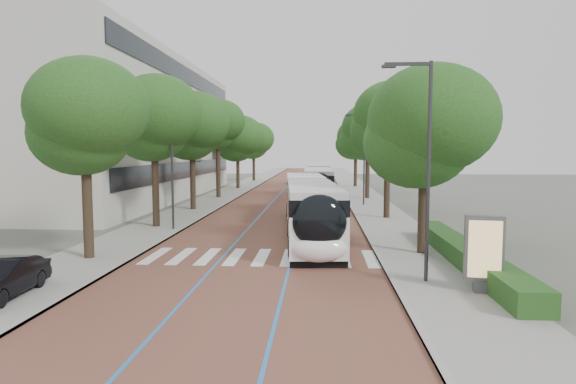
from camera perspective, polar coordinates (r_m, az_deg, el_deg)
name	(u,v)px	position (r m, az deg, el deg)	size (l,w,h in m)	color
ground	(254,263)	(21.50, -4.01, -8.34)	(160.00, 160.00, 0.00)	#51544C
road	(297,189)	(61.00, 1.02, 0.35)	(11.00, 140.00, 0.02)	brown
sidewalk_left	(238,188)	(61.80, -5.94, 0.43)	(4.00, 140.00, 0.12)	gray
sidewalk_right	(356,189)	(61.10, 8.07, 0.36)	(4.00, 140.00, 0.12)	gray
kerb_left	(253,188)	(61.51, -4.20, 0.42)	(0.20, 140.00, 0.14)	gray
kerb_right	(341,189)	(60.99, 6.29, 0.37)	(0.20, 140.00, 0.14)	gray
zebra_crossing	(262,257)	(22.44, -3.16, -7.70)	(10.55, 3.60, 0.01)	silver
lane_line_left	(284,189)	(61.09, -0.48, 0.37)	(0.12, 126.00, 0.01)	#2265AB
lane_line_right	(309,189)	(60.94, 2.53, 0.35)	(0.12, 126.00, 0.01)	#2265AB
office_building	(103,130)	(53.63, -21.04, 6.86)	(18.11, 40.00, 14.00)	#A2A096
hedge	(465,254)	(22.11, 20.24, -6.89)	(1.20, 14.00, 0.80)	#1F4919
streetlight_near	(424,154)	(18.13, 15.80, 4.38)	(1.82, 0.20, 8.00)	#2E2E31
streetlight_far	(362,152)	(42.90, 8.79, 4.76)	(1.82, 0.20, 8.00)	#2E2E31
lamp_post_left	(172,164)	(30.10, -13.59, 3.27)	(0.14, 0.14, 8.00)	#2E2E31
trees_left	(217,135)	(49.42, -8.43, 6.69)	(6.11, 60.59, 9.46)	black
trees_right	(375,134)	(42.64, 10.32, 6.74)	(5.94, 47.79, 9.24)	black
lead_bus	(309,207)	(28.31, 2.49, -1.76)	(3.83, 18.53, 3.20)	black
bus_queued_0	(318,186)	(44.42, 3.55, 0.69)	(2.72, 12.44, 3.20)	white
bus_queued_1	(320,178)	(57.69, 3.80, 1.68)	(2.84, 12.46, 3.20)	white
ad_panel	(484,252)	(17.73, 22.20, -6.62)	(1.30, 0.57, 2.63)	#59595B
parked_car	(3,278)	(18.58, -30.74, -8.79)	(1.34, 3.83, 1.26)	black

